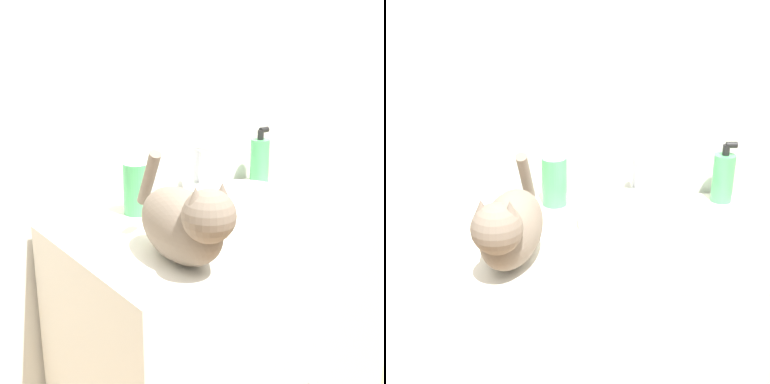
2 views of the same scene
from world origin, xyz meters
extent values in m
cube|color=silver|center=(0.00, 0.58, 1.25)|extent=(6.00, 0.05, 2.50)
cube|color=silver|center=(0.00, 0.27, 0.40)|extent=(0.80, 0.53, 0.80)
sphere|color=silver|center=(0.08, 0.00, 0.44)|extent=(0.02, 0.02, 0.02)
cylinder|color=white|center=(0.10, 0.31, 0.83)|extent=(0.33, 0.33, 0.04)
cylinder|color=silver|center=(0.10, 0.49, 0.88)|extent=(0.02, 0.02, 0.15)
cylinder|color=silver|center=(0.10, 0.45, 0.95)|extent=(0.02, 0.08, 0.02)
cylinder|color=white|center=(0.01, 0.49, 0.82)|extent=(0.03, 0.03, 0.03)
cylinder|color=white|center=(0.18, 0.49, 0.82)|extent=(0.03, 0.03, 0.03)
ellipsoid|color=#7A6B5B|center=(-0.22, 0.14, 0.88)|extent=(0.17, 0.28, 0.16)
sphere|color=#7A6B5B|center=(-0.23, 0.03, 0.94)|extent=(0.12, 0.12, 0.11)
cone|color=#7A6B5B|center=(-0.26, 0.03, 0.98)|extent=(0.04, 0.04, 0.04)
cone|color=#7A6B5B|center=(-0.20, 0.02, 0.98)|extent=(0.04, 0.04, 0.04)
cylinder|color=#7A6B5B|center=(-0.20, 0.29, 0.95)|extent=(0.04, 0.10, 0.15)
cylinder|color=#4CB266|center=(0.34, 0.48, 0.87)|extent=(0.06, 0.06, 0.14)
cylinder|color=black|center=(0.34, 0.48, 0.96)|extent=(0.02, 0.02, 0.03)
cylinder|color=black|center=(0.36, 0.48, 0.97)|extent=(0.03, 0.02, 0.02)
cylinder|color=#4CB266|center=(-0.13, 0.45, 0.87)|extent=(0.07, 0.07, 0.14)
cone|color=white|center=(-0.13, 0.45, 0.96)|extent=(0.06, 0.06, 0.04)
camera|label=1|loc=(-0.83, -0.72, 1.28)|focal=50.00mm
camera|label=2|loc=(-0.06, -0.94, 1.42)|focal=50.00mm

